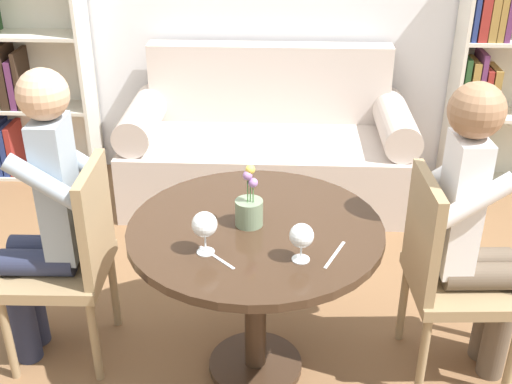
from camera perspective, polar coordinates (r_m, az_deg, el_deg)
The scene contains 14 objects.
ground_plane at distance 2.88m, azimuth -0.05°, elevation -15.28°, with size 16.00×16.00×0.00m, color brown.
round_table at distance 2.52m, azimuth -0.05°, elevation -5.60°, with size 0.99×0.99×0.71m.
couch at distance 4.08m, azimuth 1.04°, elevation 3.71°, with size 1.77×0.80×0.92m.
bookshelf_left at distance 4.55m, azimuth -20.98°, elevation 9.83°, with size 0.83×0.28×1.46m.
bookshelf_right at distance 4.40m, azimuth 21.05°, elevation 9.68°, with size 0.83×0.28×1.46m.
chair_left at distance 2.77m, azimuth -16.05°, elevation -5.51°, with size 0.43×0.43×0.90m.
chair_right at distance 2.69m, azimuth 16.61°, elevation -6.67°, with size 0.44×0.44×0.90m.
person_left at distance 2.71m, azimuth -18.33°, elevation -2.19°, with size 0.42×0.35×1.29m.
person_right at distance 2.63m, azimuth 18.94°, elevation -3.20°, with size 0.43×0.36×1.27m.
wine_glass_left at distance 2.24m, azimuth -4.60°, elevation -3.00°, with size 0.09×0.09×0.16m.
wine_glass_right at distance 2.21m, azimuth 4.07°, elevation -3.99°, with size 0.09×0.09×0.14m.
flower_vase at distance 2.43m, azimuth -0.61°, elevation -1.50°, with size 0.11×0.11×0.25m.
knife_left_setting at distance 2.30m, azimuth 7.01°, elevation -5.56°, with size 0.09×0.18×0.00m.
fork_left_setting at distance 2.27m, azimuth -3.53°, elevation -5.82°, with size 0.14×0.14×0.00m.
Camera 1 is at (0.10, -2.11, 1.95)m, focal length 45.00 mm.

